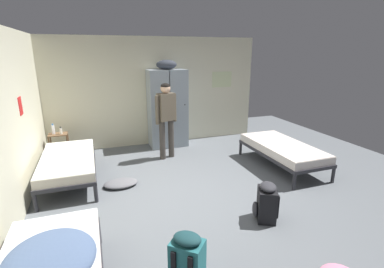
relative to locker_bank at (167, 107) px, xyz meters
The scene contains 13 objects.
ground_plane 2.79m from the locker_bank, 94.42° to the right, with size 9.26×9.26×0.00m, color slate.
room_backdrop 2.01m from the locker_bank, 141.77° to the right, with size 5.22×5.85×2.60m.
locker_bank is the anchor object (origin of this frame).
shelf_unit 2.53m from the locker_bank, behind, with size 0.38×0.30×0.57m.
bed_left_rear 2.67m from the locker_bank, 147.58° to the right, with size 0.90×1.90×0.49m.
bed_right 2.83m from the locker_bank, 49.46° to the right, with size 0.90×1.90×0.49m.
bedding_heap 4.81m from the locker_bank, 116.75° to the right, with size 0.74×0.82×0.22m.
person_traveler 0.86m from the locker_bank, 106.71° to the right, with size 0.49×0.31×1.63m.
water_bottle 2.55m from the locker_bank, behind, with size 0.06×0.06×0.22m.
lotion_bottle 2.41m from the locker_bank, behind, with size 0.05×0.05×0.16m.
backpack_black 3.70m from the locker_bank, 83.35° to the right, with size 0.41×0.39×0.55m.
backpack_teal 4.45m from the locker_bank, 102.47° to the right, with size 0.42×0.42×0.55m.
clothes_pile_grey 2.51m from the locker_bank, 125.81° to the right, with size 0.58×0.39×0.10m.
Camera 1 is at (-1.51, -3.93, 2.26)m, focal length 26.56 mm.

